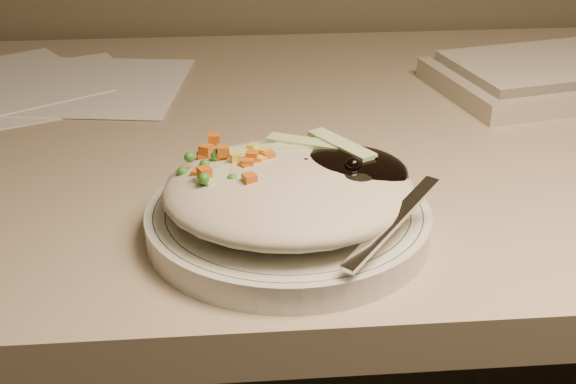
{
  "coord_description": "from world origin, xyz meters",
  "views": [
    {
      "loc": [
        -0.15,
        0.61,
        1.05
      ],
      "look_at": [
        -0.1,
        1.16,
        0.78
      ],
      "focal_mm": 50.0,
      "sensor_mm": 36.0,
      "label": 1
    }
  ],
  "objects": [
    {
      "name": "meal",
      "position": [
        -0.09,
        1.15,
        0.78
      ],
      "size": [
        0.21,
        0.19,
        0.05
      ],
      "color": "#B2AA90",
      "rests_on": "plate"
    },
    {
      "name": "papers",
      "position": [
        -0.39,
        1.51,
        0.74
      ],
      "size": [
        0.45,
        0.34,
        0.0
      ],
      "color": "white",
      "rests_on": "desk"
    },
    {
      "name": "plate",
      "position": [
        -0.1,
        1.16,
        0.75
      ],
      "size": [
        0.22,
        0.22,
        0.02
      ],
      "primitive_type": "cylinder",
      "color": "silver",
      "rests_on": "desk"
    },
    {
      "name": "plate_rim",
      "position": [
        -0.1,
        1.16,
        0.76
      ],
      "size": [
        0.21,
        0.21,
        0.0
      ],
      "color": "#144723",
      "rests_on": "plate"
    },
    {
      "name": "desk",
      "position": [
        0.0,
        1.38,
        0.54
      ],
      "size": [
        1.4,
        0.7,
        0.74
      ],
      "color": "tan",
      "rests_on": "ground"
    }
  ]
}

